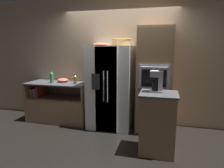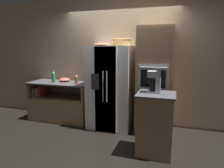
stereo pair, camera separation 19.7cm
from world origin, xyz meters
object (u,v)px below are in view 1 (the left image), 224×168
Objects in this scene: bottle_short at (52,77)px; mixing_bowl at (63,80)px; wicker_basket at (121,42)px; fruit_bowl at (101,44)px; bottle_tall at (75,79)px; wall_oven at (155,80)px; refrigerator at (111,87)px; coffee_maker at (158,80)px.

bottle_short reaches higher than mixing_bowl.
wicker_basket reaches higher than bottle_short.
fruit_bowl is 0.97m from bottle_tall.
wall_oven is at bearing 1.99° from bottle_short.
refrigerator is 7.63× the size of bottle_tall.
fruit_bowl is 1.53m from coffee_maker.
bottle_short is 1.18× the size of mixing_bowl.
coffee_maker reaches higher than mixing_bowl.
coffee_maker is (1.19, -0.77, -0.57)m from fruit_bowl.
refrigerator is at bearing 1.38° from bottle_short.
coffee_maker is (0.79, -0.89, -0.62)m from wicker_basket.
coffee_maker is at bearing -84.13° from wall_oven.
coffee_maker reaches higher than bottle_tall.
fruit_bowl is at bearing -163.24° from wicker_basket.
refrigerator is 1.39m from bottle_short.
bottle_tall is 1.98m from coffee_maker.
mixing_bowl is at bearing 173.22° from refrigerator.
mixing_bowl is (-1.00, 0.19, -0.81)m from fruit_bowl.
wall_oven is 1.71m from bottle_tall.
bottle_short is 0.88× the size of coffee_maker.
wall_oven reaches higher than mixing_bowl.
bottle_tall is at bearing -179.62° from refrigerator.
wall_oven is 1.31m from fruit_bowl.
coffee_maker is at bearing -18.23° from bottle_short.
refrigerator is 0.83× the size of wall_oven.
wall_oven is at bearing 2.93° from refrigerator.
refrigerator is 4.40× the size of wicker_basket.
wicker_basket is 1.32× the size of bottle_short.
wicker_basket reaches higher than bottle_tall.
wall_oven is 2.28m from bottle_short.
fruit_bowl reaches higher than coffee_maker.
wall_oven reaches higher than fruit_bowl.
bottle_short is 2.49m from coffee_maker.
coffee_maker is (1.80, -0.81, 0.18)m from bottle_tall.
bottle_tall is at bearing 155.84° from coffee_maker.
refrigerator is at bearing -159.00° from wicker_basket.
mixing_bowl is at bearing 177.32° from wicker_basket.
bottle_short is at bearing -176.01° from wicker_basket.
wicker_basket is 1.64m from mixing_bowl.
fruit_bowl is at bearing -10.51° from mixing_bowl.
bottle_short is (-1.38, -0.03, 0.17)m from refrigerator.
bottle_tall is 0.57m from bottle_short.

